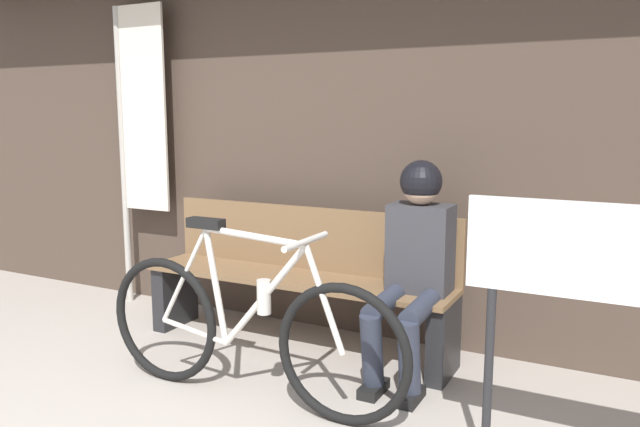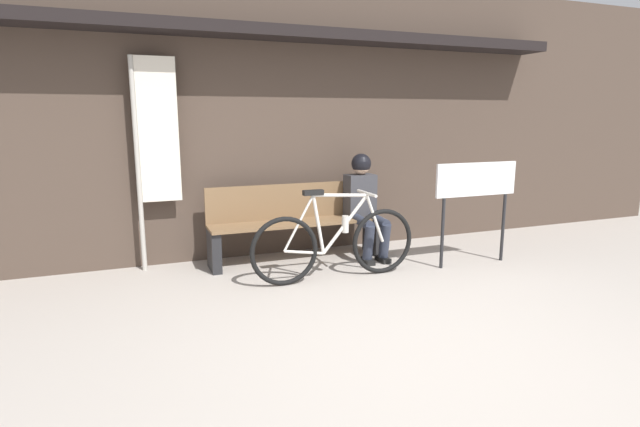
# 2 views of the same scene
# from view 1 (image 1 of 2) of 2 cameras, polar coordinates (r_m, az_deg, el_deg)

# --- Properties ---
(storefront_wall) EXTENTS (12.00, 0.56, 3.20)m
(storefront_wall) POSITION_cam_1_polar(r_m,az_deg,el_deg) (4.09, 2.01, 12.19)
(storefront_wall) COLOR #4C3D33
(storefront_wall) RESTS_ON ground_plane
(park_bench_near) EXTENTS (1.99, 0.42, 0.86)m
(park_bench_near) POSITION_cam_1_polar(r_m,az_deg,el_deg) (3.89, -1.92, -6.09)
(park_bench_near) COLOR brown
(park_bench_near) RESTS_ON ground_plane
(bicycle) EXTENTS (1.75, 0.40, 0.92)m
(bicycle) POSITION_cam_1_polar(r_m,az_deg,el_deg) (3.19, -6.73, -10.48)
(bicycle) COLOR black
(bicycle) RESTS_ON ground_plane
(person_seated) EXTENTS (0.34, 0.64, 1.20)m
(person_seated) POSITION_cam_1_polar(r_m,az_deg,el_deg) (3.41, 8.61, -3.75)
(person_seated) COLOR #2D3342
(person_seated) RESTS_ON ground_plane
(banner_pole) EXTENTS (0.45, 0.05, 2.21)m
(banner_pole) POSITION_cam_1_polar(r_m,az_deg,el_deg) (4.83, -16.37, 7.73)
(banner_pole) COLOR #B7B2A8
(banner_pole) RESTS_ON ground_plane
(signboard) EXTENTS (1.01, 0.04, 1.13)m
(signboard) POSITION_cam_1_polar(r_m,az_deg,el_deg) (2.48, 24.82, -5.30)
(signboard) COLOR #232326
(signboard) RESTS_ON ground_plane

